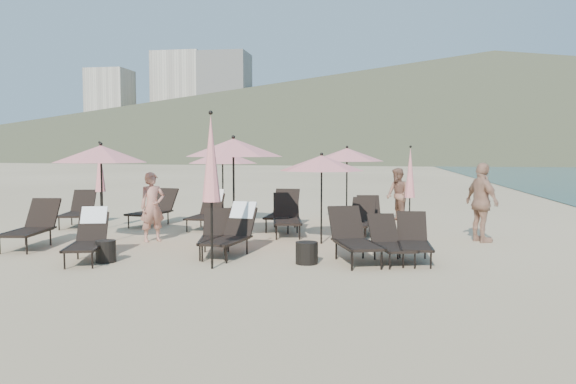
% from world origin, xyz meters
% --- Properties ---
extents(ground, '(800.00, 800.00, 0.00)m').
position_xyz_m(ground, '(0.00, 0.00, 0.00)').
color(ground, '#D6BA8C').
rests_on(ground, ground).
extents(volcanic_headland, '(690.00, 690.00, 55.00)m').
position_xyz_m(volcanic_headland, '(71.37, 302.62, 26.49)').
color(volcanic_headland, brown).
rests_on(volcanic_headland, ground).
extents(hotel_skyline, '(109.00, 82.00, 55.00)m').
position_xyz_m(hotel_skyline, '(-93.62, 271.21, 24.18)').
color(hotel_skyline, beige).
rests_on(hotel_skyline, ground).
extents(lounger_0, '(0.96, 1.90, 1.04)m').
position_xyz_m(lounger_0, '(-5.04, 0.62, 0.49)').
color(lounger_0, black).
rests_on(lounger_0, ground).
extents(lounger_1, '(1.01, 1.71, 1.00)m').
position_xyz_m(lounger_1, '(-3.03, -0.56, 0.48)').
color(lounger_1, black).
rests_on(lounger_1, ground).
extents(lounger_2, '(0.92, 1.66, 0.90)m').
position_xyz_m(lounger_2, '(-0.76, 0.49, 0.42)').
color(lounger_2, black).
rests_on(lounger_2, ground).
extents(lounger_3, '(0.87, 1.77, 1.05)m').
position_xyz_m(lounger_3, '(-0.40, 0.48, 0.50)').
color(lounger_3, black).
rests_on(lounger_3, ground).
extents(lounger_4, '(1.22, 1.89, 1.02)m').
position_xyz_m(lounger_4, '(2.11, 0.19, 0.48)').
color(lounger_4, black).
rests_on(lounger_4, ground).
extents(lounger_5, '(0.65, 1.60, 0.91)m').
position_xyz_m(lounger_5, '(3.26, 0.45, 0.42)').
color(lounger_5, black).
rests_on(lounger_5, ground).
extents(lounger_6, '(1.05, 1.85, 1.00)m').
position_xyz_m(lounger_6, '(-5.93, 4.09, 0.47)').
color(lounger_6, black).
rests_on(lounger_6, ground).
extents(lounger_7, '(1.02, 1.90, 1.04)m').
position_xyz_m(lounger_7, '(-3.88, 4.68, 0.48)').
color(lounger_7, black).
rests_on(lounger_7, ground).
extents(lounger_8, '(0.70, 1.72, 1.05)m').
position_xyz_m(lounger_8, '(-2.16, 4.33, 0.50)').
color(lounger_8, black).
rests_on(lounger_8, ground).
extents(lounger_9, '(1.03, 1.90, 1.04)m').
position_xyz_m(lounger_9, '(0.24, 3.46, 0.48)').
color(lounger_9, black).
rests_on(lounger_9, ground).
extents(lounger_10, '(0.86, 1.71, 0.94)m').
position_xyz_m(lounger_10, '(2.37, 4.23, 0.44)').
color(lounger_10, black).
rests_on(lounger_10, ground).
extents(lounger_11, '(0.81, 1.69, 0.94)m').
position_xyz_m(lounger_11, '(2.11, 3.54, 0.44)').
color(lounger_11, black).
rests_on(lounger_11, ground).
extents(lounger_12, '(0.72, 1.86, 1.07)m').
position_xyz_m(lounger_12, '(-0.05, 4.51, 0.50)').
color(lounger_12, black).
rests_on(lounger_12, ground).
extents(lounger_13, '(1.00, 1.62, 0.87)m').
position_xyz_m(lounger_13, '(2.81, 0.29, 0.41)').
color(lounger_13, black).
rests_on(lounger_13, ground).
extents(umbrella_open_0, '(2.19, 2.19, 2.35)m').
position_xyz_m(umbrella_open_0, '(-3.75, 1.37, 2.08)').
color(umbrella_open_0, black).
rests_on(umbrella_open_0, ground).
extents(umbrella_open_1, '(2.34, 2.34, 2.52)m').
position_xyz_m(umbrella_open_1, '(-0.80, 2.11, 2.23)').
color(umbrella_open_1, black).
rests_on(umbrella_open_1, ground).
extents(umbrella_open_2, '(1.97, 1.97, 2.12)m').
position_xyz_m(umbrella_open_2, '(1.26, 2.19, 1.87)').
color(umbrella_open_2, black).
rests_on(umbrella_open_2, ground).
extents(umbrella_open_3, '(2.08, 2.08, 2.24)m').
position_xyz_m(umbrella_open_3, '(-1.97, 5.21, 1.98)').
color(umbrella_open_3, black).
rests_on(umbrella_open_3, ground).
extents(umbrella_open_4, '(2.15, 2.15, 2.31)m').
position_xyz_m(umbrella_open_4, '(1.61, 6.02, 2.05)').
color(umbrella_open_4, black).
rests_on(umbrella_open_4, ground).
extents(umbrella_closed_0, '(0.34, 0.34, 2.87)m').
position_xyz_m(umbrella_closed_0, '(-0.40, -0.93, 2.00)').
color(umbrella_closed_0, black).
rests_on(umbrella_closed_0, ground).
extents(umbrella_closed_1, '(0.27, 0.27, 2.29)m').
position_xyz_m(umbrella_closed_1, '(3.33, 3.71, 1.59)').
color(umbrella_closed_1, black).
rests_on(umbrella_closed_1, ground).
extents(umbrella_closed_2, '(0.28, 0.28, 2.42)m').
position_xyz_m(umbrella_closed_2, '(-4.99, 3.64, 1.69)').
color(umbrella_closed_2, black).
rests_on(umbrella_closed_2, ground).
extents(side_table_0, '(0.39, 0.39, 0.42)m').
position_xyz_m(side_table_0, '(-2.61, -0.68, 0.21)').
color(side_table_0, black).
rests_on(side_table_0, ground).
extents(side_table_1, '(0.43, 0.43, 0.42)m').
position_xyz_m(side_table_1, '(1.24, -0.18, 0.21)').
color(side_table_1, black).
rests_on(side_table_1, ground).
extents(beachgoer_a, '(0.71, 0.69, 1.65)m').
position_xyz_m(beachgoer_a, '(-2.73, 1.86, 0.82)').
color(beachgoer_a, '#B37561').
rests_on(beachgoer_a, ground).
extents(beachgoer_b, '(0.93, 1.00, 1.64)m').
position_xyz_m(beachgoer_b, '(3.12, 6.73, 0.82)').
color(beachgoer_b, '#8E5F49').
rests_on(beachgoer_b, ground).
extents(beachgoer_c, '(0.91, 1.19, 1.88)m').
position_xyz_m(beachgoer_c, '(4.97, 3.07, 0.94)').
color(beachgoer_c, tan).
rests_on(beachgoer_c, ground).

